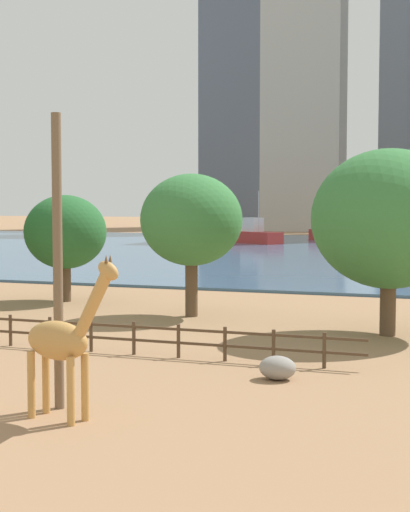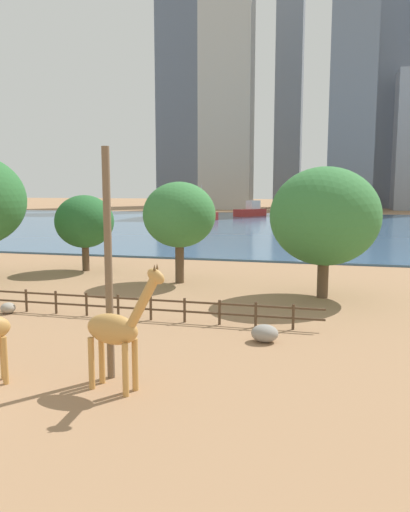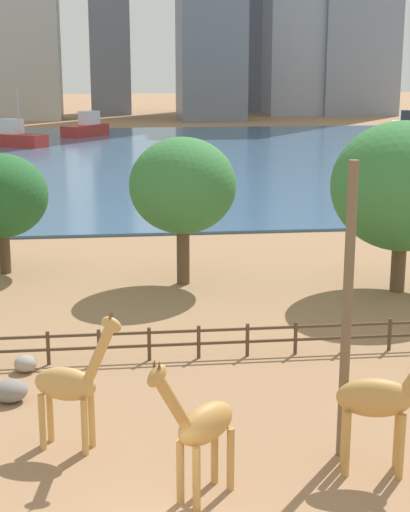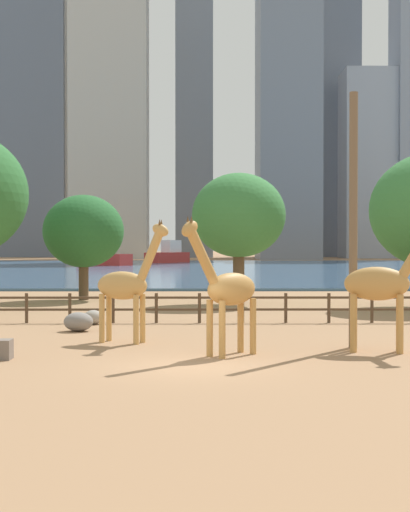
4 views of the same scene
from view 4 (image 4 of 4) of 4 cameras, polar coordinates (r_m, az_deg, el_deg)
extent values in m
plane|color=#9E7551|center=(102.13, -0.49, -0.96)|extent=(400.00, 400.00, 0.00)
cube|color=#3D6084|center=(99.13, -0.49, -0.97)|extent=(180.00, 86.00, 0.20)
cylinder|color=#C18C47|center=(26.08, 13.96, -4.71)|extent=(0.26, 0.26, 1.87)
cylinder|color=#C18C47|center=(25.51, 14.00, -4.84)|extent=(0.26, 0.26, 1.87)
cylinder|color=#C18C47|center=(26.07, 10.77, -4.70)|extent=(0.26, 0.26, 1.87)
cylinder|color=#C18C47|center=(25.50, 10.74, -4.83)|extent=(0.26, 0.26, 1.87)
ellipsoid|color=#C18C47|center=(25.68, 12.38, -1.98)|extent=(2.19, 1.25, 1.08)
cylinder|color=tan|center=(27.59, -4.56, -4.54)|extent=(0.26, 0.26, 1.71)
cylinder|color=tan|center=(27.12, -5.04, -4.63)|extent=(0.26, 0.26, 1.71)
cylinder|color=tan|center=(28.18, -7.00, -4.43)|extent=(0.26, 0.26, 1.71)
cylinder|color=tan|center=(27.71, -7.51, -4.52)|extent=(0.26, 0.26, 1.71)
ellipsoid|color=tan|center=(27.56, -6.04, -2.15)|extent=(2.03, 1.38, 0.99)
cylinder|color=tan|center=(27.05, -3.99, 0.05)|extent=(1.08, 0.66, 1.85)
ellipsoid|color=tan|center=(26.89, -3.26, 1.89)|extent=(0.78, 0.54, 0.61)
cone|color=brown|center=(26.97, -3.19, 2.50)|extent=(0.12, 0.12, 0.18)
cone|color=brown|center=(26.83, -3.32, 2.51)|extent=(0.12, 0.12, 0.18)
cylinder|color=#C18C47|center=(23.76, 1.26, -5.37)|extent=(0.29, 0.29, 1.76)
cylinder|color=#C18C47|center=(24.15, 0.35, -5.27)|extent=(0.29, 0.29, 1.76)
cylinder|color=#C18C47|center=(24.73, 3.51, -5.12)|extent=(0.29, 0.29, 1.76)
cylinder|color=#C18C47|center=(25.10, 2.61, -5.03)|extent=(0.29, 0.29, 1.76)
ellipsoid|color=#C18C47|center=(24.33, 1.95, -2.42)|extent=(1.95, 1.89, 1.02)
cylinder|color=#C18C47|center=(23.43, -0.19, -0.03)|extent=(1.16, 1.11, 1.82)
ellipsoid|color=#C18C47|center=(23.08, -1.12, 2.00)|extent=(0.76, 0.74, 0.68)
cone|color=brown|center=(23.03, -0.99, 2.74)|extent=(0.13, 0.13, 0.19)
cone|color=brown|center=(23.14, -1.26, 2.73)|extent=(0.13, 0.13, 0.19)
cylinder|color=brown|center=(26.54, 10.74, 2.57)|extent=(0.28, 0.28, 8.51)
ellipsoid|color=gray|center=(33.94, -8.14, -4.43)|extent=(0.82, 0.82, 0.62)
ellipsoid|color=gray|center=(31.40, -9.19, -4.75)|extent=(1.16, 1.01, 0.76)
cylinder|color=#4C3826|center=(35.02, -12.85, -3.72)|extent=(0.14, 0.14, 1.30)
cylinder|color=#4C3826|center=(34.66, -9.80, -3.75)|extent=(0.14, 0.14, 1.30)
cylinder|color=#4C3826|center=(34.40, -6.70, -3.78)|extent=(0.14, 0.14, 1.30)
cylinder|color=#4C3826|center=(34.25, -3.56, -3.80)|extent=(0.14, 0.14, 1.30)
cylinder|color=#4C3826|center=(34.19, -0.40, -3.80)|extent=(0.14, 0.14, 1.30)
cylinder|color=#4C3826|center=(34.25, 2.76, -3.80)|extent=(0.14, 0.14, 1.30)
cylinder|color=#4C3826|center=(34.40, 5.90, -3.78)|extent=(0.14, 0.14, 1.30)
cylinder|color=#4C3826|center=(34.66, 9.00, -3.75)|extent=(0.14, 0.14, 1.30)
cylinder|color=#4C3826|center=(35.01, 12.05, -3.71)|extent=(0.14, 0.14, 1.30)
cube|color=#4C3826|center=(34.16, -0.71, -3.04)|extent=(26.10, 0.08, 0.10)
cube|color=#4C3826|center=(34.20, -0.70, -3.91)|extent=(26.10, 0.08, 0.10)
cylinder|color=brown|center=(48.33, -8.82, -1.85)|extent=(0.60, 0.60, 2.23)
ellipsoid|color=#26602D|center=(48.28, -8.83, 1.80)|extent=(4.92, 4.92, 4.43)
cylinder|color=brown|center=(44.63, 2.47, -1.63)|extent=(0.65, 0.65, 2.93)
ellipsoid|color=#387A3D|center=(44.61, 2.47, 2.99)|extent=(5.33, 5.33, 4.80)
cube|color=#B22D28|center=(113.61, -7.34, -0.26)|extent=(8.42, 7.03, 1.64)
cube|color=silver|center=(114.26, -7.73, 0.65)|extent=(3.54, 3.28, 1.96)
cylinder|color=silver|center=(113.32, -7.19, 1.60)|extent=(0.17, 0.17, 5.72)
cube|color=#B22D28|center=(127.41, -2.76, -0.11)|extent=(7.24, 8.53, 1.67)
cube|color=silver|center=(128.21, -2.48, 0.72)|extent=(3.36, 3.60, 2.00)
cube|color=gray|center=(188.22, -0.78, 12.97)|extent=(8.59, 10.98, 85.06)
cube|color=#B7B2A8|center=(195.36, -9.03, 12.11)|extent=(10.35, 11.21, 82.30)
cube|color=slate|center=(167.77, 6.03, 14.03)|extent=(12.43, 15.86, 82.67)
cube|color=#939EAD|center=(179.99, 12.27, 6.50)|extent=(14.88, 11.35, 41.59)
cube|color=#B7B2A8|center=(171.70, -6.97, 13.10)|extent=(16.28, 9.09, 78.98)
cube|color=slate|center=(197.35, 8.43, 12.22)|extent=(17.12, 13.89, 83.82)
cube|color=slate|center=(198.89, -12.38, 15.33)|extent=(16.52, 12.48, 105.55)
camera|label=1|loc=(18.00, 68.75, 8.19)|focal=55.00mm
camera|label=2|loc=(16.35, 53.24, 13.18)|focal=35.00mm
camera|label=3|loc=(9.69, -11.45, 51.35)|focal=55.00mm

